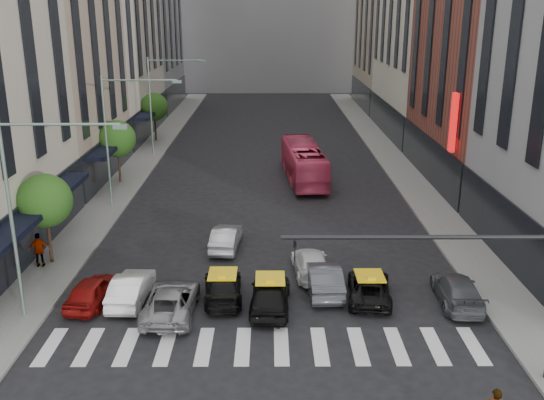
{
  "coord_description": "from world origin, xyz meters",
  "views": [
    {
      "loc": [
        0.11,
        -20.62,
        13.38
      ],
      "look_at": [
        0.25,
        8.98,
        4.0
      ],
      "focal_mm": 40.0,
      "sensor_mm": 36.0,
      "label": 1
    }
  ],
  "objects_px": {
    "car_red": "(92,291)",
    "bus": "(304,162)",
    "streetlamp_mid": "(119,124)",
    "taxi_left": "(223,286)",
    "streetlamp_near": "(30,193)",
    "car_white_front": "(131,288)",
    "pedestrian_far": "(39,250)",
    "streetlamp_far": "(160,93)",
    "taxi_center": "(270,294)"
  },
  "relations": [
    {
      "from": "streetlamp_far",
      "to": "bus",
      "type": "relative_size",
      "value": 0.83
    },
    {
      "from": "car_red",
      "to": "car_white_front",
      "type": "height_order",
      "value": "car_white_front"
    },
    {
      "from": "taxi_center",
      "to": "pedestrian_far",
      "type": "bearing_deg",
      "value": -17.62
    },
    {
      "from": "pedestrian_far",
      "to": "taxi_left",
      "type": "bearing_deg",
      "value": 152.3
    },
    {
      "from": "car_red",
      "to": "pedestrian_far",
      "type": "relative_size",
      "value": 2.09
    },
    {
      "from": "streetlamp_far",
      "to": "car_red",
      "type": "xyz_separation_m",
      "value": [
        1.79,
        -30.65,
        -5.23
      ]
    },
    {
      "from": "bus",
      "to": "streetlamp_near",
      "type": "bearing_deg",
      "value": 55.85
    },
    {
      "from": "taxi_left",
      "to": "streetlamp_far",
      "type": "bearing_deg",
      "value": -79.5
    },
    {
      "from": "streetlamp_mid",
      "to": "streetlamp_near",
      "type": "bearing_deg",
      "value": -90.0
    },
    {
      "from": "car_red",
      "to": "pedestrian_far",
      "type": "distance_m",
      "value": 5.66
    },
    {
      "from": "streetlamp_mid",
      "to": "taxi_center",
      "type": "bearing_deg",
      "value": -56.18
    },
    {
      "from": "taxi_center",
      "to": "bus",
      "type": "xyz_separation_m",
      "value": [
        2.73,
        22.13,
        0.75
      ]
    },
    {
      "from": "streetlamp_mid",
      "to": "pedestrian_far",
      "type": "height_order",
      "value": "streetlamp_mid"
    },
    {
      "from": "taxi_center",
      "to": "bus",
      "type": "height_order",
      "value": "bus"
    },
    {
      "from": "streetlamp_mid",
      "to": "car_red",
      "type": "bearing_deg",
      "value": -83.04
    },
    {
      "from": "taxi_center",
      "to": "car_red",
      "type": "bearing_deg",
      "value": -0.89
    },
    {
      "from": "car_red",
      "to": "taxi_center",
      "type": "height_order",
      "value": "taxi_center"
    },
    {
      "from": "bus",
      "to": "pedestrian_far",
      "type": "distance_m",
      "value": 23.11
    },
    {
      "from": "car_red",
      "to": "pedestrian_far",
      "type": "bearing_deg",
      "value": -38.58
    },
    {
      "from": "streetlamp_near",
      "to": "streetlamp_far",
      "type": "height_order",
      "value": "same"
    },
    {
      "from": "streetlamp_near",
      "to": "taxi_left",
      "type": "xyz_separation_m",
      "value": [
        7.92,
        1.87,
        -5.27
      ]
    },
    {
      "from": "car_red",
      "to": "taxi_left",
      "type": "xyz_separation_m",
      "value": [
        6.13,
        0.52,
        -0.03
      ]
    },
    {
      "from": "streetlamp_near",
      "to": "streetlamp_mid",
      "type": "relative_size",
      "value": 1.0
    },
    {
      "from": "streetlamp_near",
      "to": "car_white_front",
      "type": "distance_m",
      "value": 6.51
    },
    {
      "from": "car_red",
      "to": "bus",
      "type": "bearing_deg",
      "value": -109.96
    },
    {
      "from": "streetlamp_mid",
      "to": "taxi_left",
      "type": "bearing_deg",
      "value": -60.75
    },
    {
      "from": "car_white_front",
      "to": "streetlamp_near",
      "type": "bearing_deg",
      "value": 26.37
    },
    {
      "from": "streetlamp_near",
      "to": "bus",
      "type": "relative_size",
      "value": 0.83
    },
    {
      "from": "car_white_front",
      "to": "pedestrian_far",
      "type": "bearing_deg",
      "value": -31.47
    },
    {
      "from": "taxi_left",
      "to": "bus",
      "type": "distance_m",
      "value": 21.66
    },
    {
      "from": "car_white_front",
      "to": "bus",
      "type": "relative_size",
      "value": 0.39
    },
    {
      "from": "streetlamp_mid",
      "to": "car_red",
      "type": "relative_size",
      "value": 2.29
    },
    {
      "from": "car_white_front",
      "to": "bus",
      "type": "xyz_separation_m",
      "value": [
        9.35,
        21.33,
        0.82
      ]
    },
    {
      "from": "streetlamp_near",
      "to": "pedestrian_far",
      "type": "xyz_separation_m",
      "value": [
        -2.14,
        5.4,
        -4.81
      ]
    },
    {
      "from": "car_white_front",
      "to": "taxi_center",
      "type": "xyz_separation_m",
      "value": [
        6.62,
        -0.8,
        0.07
      ]
    },
    {
      "from": "streetlamp_near",
      "to": "car_red",
      "type": "bearing_deg",
      "value": 36.98
    },
    {
      "from": "taxi_left",
      "to": "bus",
      "type": "xyz_separation_m",
      "value": [
        5.0,
        21.06,
        0.87
      ]
    },
    {
      "from": "streetlamp_near",
      "to": "taxi_center",
      "type": "relative_size",
      "value": 2.01
    },
    {
      "from": "car_white_front",
      "to": "bus",
      "type": "height_order",
      "value": "bus"
    },
    {
      "from": "car_white_front",
      "to": "pedestrian_far",
      "type": "xyz_separation_m",
      "value": [
        -5.7,
        3.81,
        0.4
      ]
    },
    {
      "from": "pedestrian_far",
      "to": "bus",
      "type": "bearing_deg",
      "value": -139.0
    },
    {
      "from": "car_white_front",
      "to": "taxi_left",
      "type": "relative_size",
      "value": 0.96
    },
    {
      "from": "car_white_front",
      "to": "streetlamp_mid",
      "type": "bearing_deg",
      "value": -73.84
    },
    {
      "from": "bus",
      "to": "taxi_center",
      "type": "bearing_deg",
      "value": 78.22
    },
    {
      "from": "car_red",
      "to": "car_white_front",
      "type": "distance_m",
      "value": 1.79
    },
    {
      "from": "streetlamp_far",
      "to": "bus",
      "type": "xyz_separation_m",
      "value": [
        12.92,
        -9.08,
        -4.39
      ]
    },
    {
      "from": "taxi_left",
      "to": "taxi_center",
      "type": "xyz_separation_m",
      "value": [
        2.27,
        -1.07,
        0.13
      ]
    },
    {
      "from": "bus",
      "to": "pedestrian_far",
      "type": "bearing_deg",
      "value": 44.58
    },
    {
      "from": "taxi_center",
      "to": "streetlamp_near",
      "type": "bearing_deg",
      "value": 7.34
    },
    {
      "from": "streetlamp_mid",
      "to": "streetlamp_far",
      "type": "distance_m",
      "value": 16.0
    }
  ]
}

